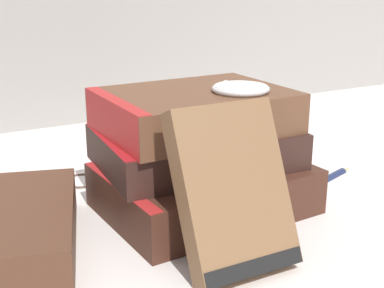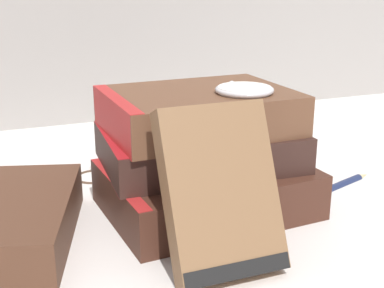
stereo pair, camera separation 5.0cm
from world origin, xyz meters
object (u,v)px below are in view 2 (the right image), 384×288
(book_flat_top, at_px, (194,111))
(fountain_pen, at_px, (329,187))
(book_leaning_front, at_px, (221,197))
(reading_glasses, at_px, (116,173))
(book_flat_bottom, at_px, (201,190))
(pocket_watch, at_px, (244,90))
(book_flat_middle, at_px, (194,147))

(book_flat_top, relative_size, fountain_pen, 1.23)
(book_leaning_front, height_order, reading_glasses, book_leaning_front)
(book_flat_top, height_order, book_leaning_front, book_leaning_front)
(book_flat_bottom, height_order, book_flat_top, book_flat_top)
(book_flat_bottom, xyz_separation_m, pocket_watch, (0.04, -0.01, 0.10))
(book_flat_top, relative_size, pocket_watch, 3.03)
(fountain_pen, bearing_deg, book_flat_top, 153.72)
(book_flat_top, bearing_deg, book_flat_middle, 37.92)
(book_flat_middle, height_order, book_leaning_front, book_leaning_front)
(book_leaning_front, distance_m, pocket_watch, 0.13)
(book_flat_middle, bearing_deg, pocket_watch, -26.40)
(book_flat_bottom, xyz_separation_m, book_leaning_front, (-0.03, -0.10, 0.04))
(fountain_pen, bearing_deg, reading_glasses, 127.69)
(book_flat_middle, xyz_separation_m, book_leaning_front, (-0.02, -0.12, -0.00))
(reading_glasses, bearing_deg, pocket_watch, -55.96)
(book_flat_middle, relative_size, fountain_pen, 1.34)
(book_flat_top, xyz_separation_m, pocket_watch, (0.04, -0.02, 0.02))
(book_flat_bottom, relative_size, book_leaning_front, 1.54)
(book_flat_top, distance_m, fountain_pen, 0.17)
(pocket_watch, height_order, fountain_pen, pocket_watch)
(book_flat_top, bearing_deg, book_leaning_front, -103.17)
(reading_glasses, bearing_deg, book_flat_middle, -65.60)
(book_flat_top, bearing_deg, reading_glasses, 113.18)
(book_leaning_front, height_order, pocket_watch, book_leaning_front)
(book_flat_top, xyz_separation_m, fountain_pen, (0.15, -0.02, -0.09))
(book_flat_bottom, relative_size, fountain_pen, 1.39)
(reading_glasses, relative_size, fountain_pen, 0.67)
(book_flat_bottom, height_order, book_leaning_front, book_leaning_front)
(book_flat_top, relative_size, book_leaning_front, 1.36)
(book_flat_bottom, bearing_deg, pocket_watch, -15.18)
(book_flat_bottom, height_order, fountain_pen, book_flat_bottom)
(book_flat_bottom, bearing_deg, book_flat_top, 95.02)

